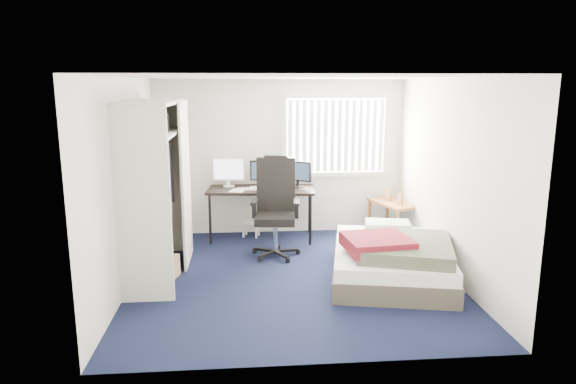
# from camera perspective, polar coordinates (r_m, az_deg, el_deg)

# --- Properties ---
(ground) EXTENTS (4.20, 4.20, 0.00)m
(ground) POSITION_cam_1_polar(r_m,az_deg,el_deg) (6.65, 0.46, -9.42)
(ground) COLOR black
(ground) RESTS_ON ground
(room_shell) EXTENTS (4.20, 4.20, 4.20)m
(room_shell) POSITION_cam_1_polar(r_m,az_deg,el_deg) (6.26, 0.48, 3.55)
(room_shell) COLOR silver
(room_shell) RESTS_ON ground
(window_assembly) EXTENTS (1.72, 0.09, 1.32)m
(window_assembly) POSITION_cam_1_polar(r_m,az_deg,el_deg) (8.39, 5.32, 6.24)
(window_assembly) COLOR white
(window_assembly) RESTS_ON ground
(closet) EXTENTS (0.64, 1.84, 2.22)m
(closet) POSITION_cam_1_polar(r_m,az_deg,el_deg) (6.61, -14.33, 2.24)
(closet) COLOR beige
(closet) RESTS_ON ground
(desk) EXTENTS (1.73, 0.94, 1.28)m
(desk) POSITION_cam_1_polar(r_m,az_deg,el_deg) (8.09, -2.95, 0.59)
(desk) COLOR black
(desk) RESTS_ON ground
(office_chair) EXTENTS (0.74, 0.74, 1.42)m
(office_chair) POSITION_cam_1_polar(r_m,az_deg,el_deg) (7.37, -1.38, -2.83)
(office_chair) COLOR black
(office_chair) RESTS_ON ground
(footstool) EXTENTS (0.35, 0.31, 0.24)m
(footstool) POSITION_cam_1_polar(r_m,az_deg,el_deg) (8.33, -4.13, -3.71)
(footstool) COLOR white
(footstool) RESTS_ON ground
(nightstand) EXTENTS (0.68, 0.94, 0.77)m
(nightstand) POSITION_cam_1_polar(r_m,az_deg,el_deg) (8.31, 11.52, -1.56)
(nightstand) COLOR brown
(nightstand) RESTS_ON ground
(bed) EXTENTS (1.78, 2.15, 0.63)m
(bed) POSITION_cam_1_polar(r_m,az_deg,el_deg) (6.65, 11.47, -7.17)
(bed) COLOR #443D31
(bed) RESTS_ON ground
(pine_box) EXTENTS (0.43, 0.37, 0.28)m
(pine_box) POSITION_cam_1_polar(r_m,az_deg,el_deg) (6.79, -13.79, -8.07)
(pine_box) COLOR tan
(pine_box) RESTS_ON ground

